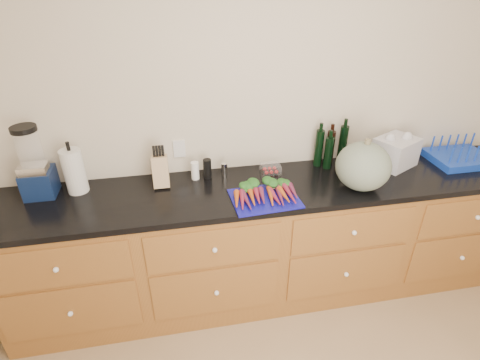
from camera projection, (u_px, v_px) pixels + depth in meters
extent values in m
cube|color=beige|center=(265.00, 116.00, 2.58)|extent=(4.10, 0.05, 2.60)
cube|color=brown|center=(272.00, 242.00, 2.73)|extent=(3.60, 0.60, 0.90)
cube|color=brown|center=(57.00, 268.00, 2.11)|extent=(0.82, 0.01, 0.28)
sphere|color=white|center=(56.00, 270.00, 2.10)|extent=(0.03, 0.03, 0.03)
cube|color=brown|center=(71.00, 312.00, 2.29)|extent=(0.82, 0.01, 0.38)
sphere|color=white|center=(70.00, 314.00, 2.28)|extent=(0.03, 0.03, 0.03)
cube|color=brown|center=(214.00, 248.00, 2.26)|extent=(0.82, 0.01, 0.28)
sphere|color=white|center=(215.00, 250.00, 2.25)|extent=(0.03, 0.03, 0.03)
cube|color=brown|center=(216.00, 291.00, 2.44)|extent=(0.82, 0.01, 0.38)
sphere|color=white|center=(217.00, 293.00, 2.43)|extent=(0.03, 0.03, 0.03)
cube|color=brown|center=(353.00, 231.00, 2.41)|extent=(0.82, 0.01, 0.28)
sphere|color=white|center=(354.00, 233.00, 2.39)|extent=(0.03, 0.03, 0.03)
cube|color=brown|center=(345.00, 273.00, 2.58)|extent=(0.82, 0.01, 0.38)
sphere|color=white|center=(346.00, 274.00, 2.57)|extent=(0.03, 0.03, 0.03)
cube|color=brown|center=(476.00, 216.00, 2.55)|extent=(0.82, 0.01, 0.28)
sphere|color=white|center=(478.00, 217.00, 2.54)|extent=(0.03, 0.03, 0.03)
cube|color=brown|center=(461.00, 256.00, 2.73)|extent=(0.82, 0.01, 0.38)
sphere|color=white|center=(462.00, 258.00, 2.72)|extent=(0.03, 0.03, 0.03)
cube|color=black|center=(274.00, 187.00, 2.49)|extent=(3.64, 0.62, 0.04)
cube|color=#10108E|center=(265.00, 198.00, 2.33)|extent=(0.43, 0.34, 0.01)
cone|color=#C04F16|center=(237.00, 200.00, 2.27)|extent=(0.04, 0.19, 0.04)
cone|color=maroon|center=(242.00, 199.00, 2.27)|extent=(0.04, 0.19, 0.04)
cone|color=maroon|center=(247.00, 199.00, 2.28)|extent=(0.04, 0.19, 0.04)
cone|color=#C04F16|center=(252.00, 198.00, 2.28)|extent=(0.04, 0.19, 0.04)
cone|color=maroon|center=(256.00, 198.00, 2.29)|extent=(0.04, 0.19, 0.04)
cone|color=maroon|center=(261.00, 197.00, 2.29)|extent=(0.04, 0.19, 0.04)
ellipsoid|color=#21511B|center=(245.00, 186.00, 2.40)|extent=(0.19, 0.11, 0.06)
cone|color=#C04F16|center=(270.00, 196.00, 2.30)|extent=(0.04, 0.19, 0.04)
cone|color=maroon|center=(275.00, 196.00, 2.31)|extent=(0.04, 0.19, 0.04)
cone|color=maroon|center=(279.00, 195.00, 2.31)|extent=(0.04, 0.19, 0.04)
cone|color=#C04F16|center=(284.00, 195.00, 2.32)|extent=(0.04, 0.19, 0.04)
cone|color=maroon|center=(289.00, 194.00, 2.32)|extent=(0.04, 0.19, 0.04)
cone|color=maroon|center=(293.00, 194.00, 2.33)|extent=(0.04, 0.19, 0.04)
ellipsoid|color=#21511B|center=(276.00, 183.00, 2.43)|extent=(0.19, 0.11, 0.06)
ellipsoid|color=#5B6A59|center=(363.00, 166.00, 2.38)|extent=(0.35, 0.35, 0.31)
cube|color=#0E1E45|center=(40.00, 183.00, 2.34)|extent=(0.18, 0.18, 0.17)
cube|color=silver|center=(33.00, 169.00, 2.25)|extent=(0.16, 0.11, 0.05)
cylinder|color=white|center=(30.00, 150.00, 2.23)|extent=(0.14, 0.14, 0.24)
cylinder|color=black|center=(23.00, 129.00, 2.16)|extent=(0.15, 0.15, 0.03)
cylinder|color=silver|center=(74.00, 171.00, 2.34)|extent=(0.13, 0.13, 0.29)
cube|color=tan|center=(161.00, 171.00, 2.43)|extent=(0.10, 0.10, 0.20)
cylinder|color=white|center=(195.00, 171.00, 2.52)|extent=(0.05, 0.05, 0.12)
cylinder|color=black|center=(207.00, 169.00, 2.53)|extent=(0.06, 0.06, 0.14)
cylinder|color=silver|center=(224.00, 170.00, 2.56)|extent=(0.04, 0.04, 0.10)
cube|color=white|center=(271.00, 169.00, 2.62)|extent=(0.13, 0.11, 0.06)
cylinder|color=black|center=(319.00, 148.00, 2.67)|extent=(0.06, 0.06, 0.27)
cylinder|color=black|center=(330.00, 148.00, 2.69)|extent=(0.06, 0.06, 0.25)
cylinder|color=black|center=(343.00, 145.00, 2.69)|extent=(0.06, 0.06, 0.29)
cylinder|color=black|center=(329.00, 153.00, 2.64)|extent=(0.06, 0.06, 0.23)
cube|color=#143AB3|center=(459.00, 158.00, 2.77)|extent=(0.42, 0.34, 0.05)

